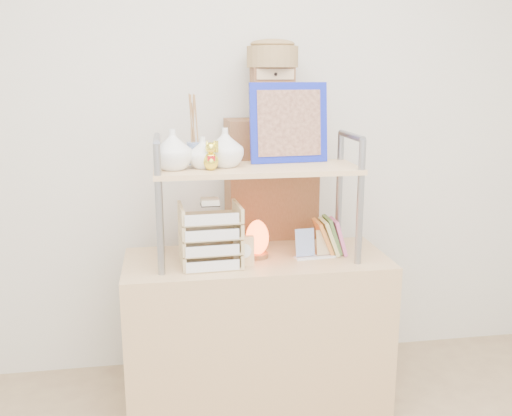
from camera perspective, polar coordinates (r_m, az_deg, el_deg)
The scene contains 10 objects.
room_shell at distance 1.70m, azimuth 4.72°, elevation 17.34°, with size 3.42×3.41×2.61m.
desk at distance 2.76m, azimuth 0.07°, elevation -12.41°, with size 1.20×0.50×0.75m, color tan.
cabinet at distance 3.01m, azimuth 1.45°, elevation -4.03°, with size 0.45×0.24×1.35m, color brown.
hutch at distance 2.51m, azimuth -1.87°, elevation 4.78°, with size 0.90×0.34×0.78m.
letter_tray at distance 2.49m, azimuth -4.57°, elevation -3.10°, with size 0.26×0.24×0.30m.
salt_lamp at distance 2.60m, azimuth 0.12°, elevation -3.07°, with size 0.12×0.11×0.18m.
desk_clock at distance 2.51m, azimuth -1.27°, elevation -4.30°, with size 0.09×0.04×0.13m.
postcard_stand at distance 2.63m, azimuth 5.91°, elevation -4.13°, with size 0.20×0.07×0.14m.
drawer_chest at distance 2.85m, azimuth 1.63°, elevation 11.36°, with size 0.20×0.16×0.25m.
woven_basket at distance 2.85m, azimuth 1.65°, elevation 14.87°, with size 0.25×0.25×0.10m, color olive.
Camera 1 is at (-0.40, -1.25, 1.58)m, focal length 40.00 mm.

